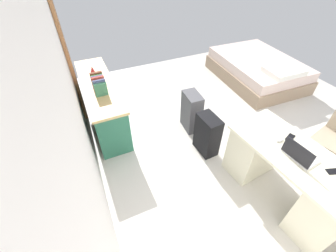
{
  "coord_description": "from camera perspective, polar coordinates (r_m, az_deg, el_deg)",
  "views": [
    {
      "loc": [
        -2.08,
        2.11,
        2.49
      ],
      "look_at": [
        -0.14,
        1.24,
        0.6
      ],
      "focal_mm": 23.68,
      "sensor_mm": 36.0,
      "label": 1
    }
  ],
  "objects": [
    {
      "name": "wall_back",
      "position": [
        2.4,
        -24.59,
        7.85
      ],
      "size": [
        4.46,
        0.1,
        2.59
      ],
      "primitive_type": "cube",
      "color": "white",
      "rests_on": "ground_plane"
    },
    {
      "name": "cell_phone_by_mouse",
      "position": [
        2.83,
        28.95,
        -2.6
      ],
      "size": [
        0.11,
        0.15,
        0.01
      ],
      "primitive_type": "cube",
      "rotation": [
        0.0,
        0.0,
        0.36
      ],
      "color": "black",
      "rests_on": "desk"
    },
    {
      "name": "cell_phone_near_laptop",
      "position": [
        2.69,
        36.86,
        -9.32
      ],
      "size": [
        0.11,
        0.15,
        0.01
      ],
      "primitive_type": "cube",
      "rotation": [
        0.0,
        0.0,
        -0.33
      ],
      "color": "black",
      "rests_on": "desk"
    },
    {
      "name": "book_row",
      "position": [
        3.35,
        -17.4,
        10.38
      ],
      "size": [
        0.32,
        0.17,
        0.24
      ],
      "color": "#3D7B5A",
      "rests_on": "credenza"
    },
    {
      "name": "desk",
      "position": [
        2.92,
        28.22,
        -11.17
      ],
      "size": [
        1.5,
        0.79,
        0.75
      ],
      "color": "beige",
      "rests_on": "ground_plane"
    },
    {
      "name": "computer_mouse",
      "position": [
        2.73,
        26.8,
        -3.08
      ],
      "size": [
        0.07,
        0.11,
        0.03
      ],
      "primitive_type": "ellipsoid",
      "rotation": [
        0.0,
        0.0,
        0.1
      ],
      "color": "white",
      "rests_on": "desk"
    },
    {
      "name": "credenza",
      "position": [
        3.79,
        -16.56,
        5.75
      ],
      "size": [
        1.8,
        0.48,
        0.74
      ],
      "color": "#28664C",
      "rests_on": "ground_plane"
    },
    {
      "name": "suitcase_spare_grey",
      "position": [
        3.54,
        6.05,
        3.68
      ],
      "size": [
        0.37,
        0.24,
        0.65
      ],
      "primitive_type": "cube",
      "rotation": [
        0.0,
        0.0,
        -0.07
      ],
      "color": "#4C4C51",
      "rests_on": "ground_plane"
    },
    {
      "name": "ground_plane",
      "position": [
        3.87,
        16.07,
        -0.31
      ],
      "size": [
        5.52,
        5.52,
        0.0
      ],
      "primitive_type": "plane",
      "color": "beige"
    },
    {
      "name": "door_wooden",
      "position": [
        4.04,
        -24.57,
        16.75
      ],
      "size": [
        0.88,
        0.05,
        2.04
      ],
      "primitive_type": "cube",
      "color": "#936038",
      "rests_on": "ground_plane"
    },
    {
      "name": "laptop",
      "position": [
        2.61,
        30.7,
        -6.27
      ],
      "size": [
        0.33,
        0.25,
        0.21
      ],
      "color": "#B7B7BC",
      "rests_on": "desk"
    },
    {
      "name": "bed",
      "position": [
        5.25,
        21.97,
        13.35
      ],
      "size": [
        1.96,
        1.48,
        0.58
      ],
      "color": "gray",
      "rests_on": "ground_plane"
    },
    {
      "name": "suitcase_black",
      "position": [
        3.19,
        10.08,
        -2.22
      ],
      "size": [
        0.37,
        0.24,
        0.62
      ],
      "primitive_type": "cube",
      "rotation": [
        0.0,
        0.0,
        0.05
      ],
      "color": "black",
      "rests_on": "ground_plane"
    },
    {
      "name": "figurine_small",
      "position": [
        3.88,
        -18.89,
        13.6
      ],
      "size": [
        0.08,
        0.08,
        0.11
      ],
      "primitive_type": "cone",
      "color": "red",
      "rests_on": "credenza"
    },
    {
      "name": "office_chair",
      "position": [
        3.6,
        37.15,
        -3.52
      ],
      "size": [
        0.55,
        0.55,
        0.94
      ],
      "color": "black",
      "rests_on": "ground_plane"
    }
  ]
}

